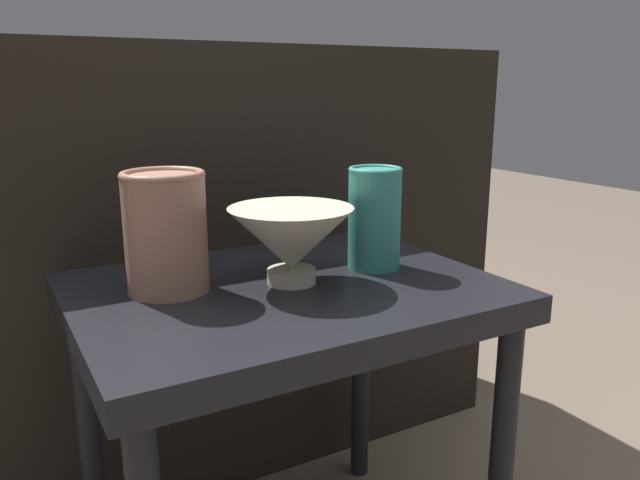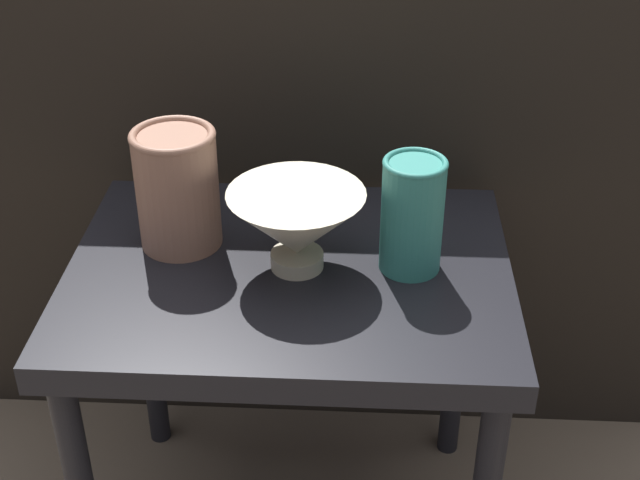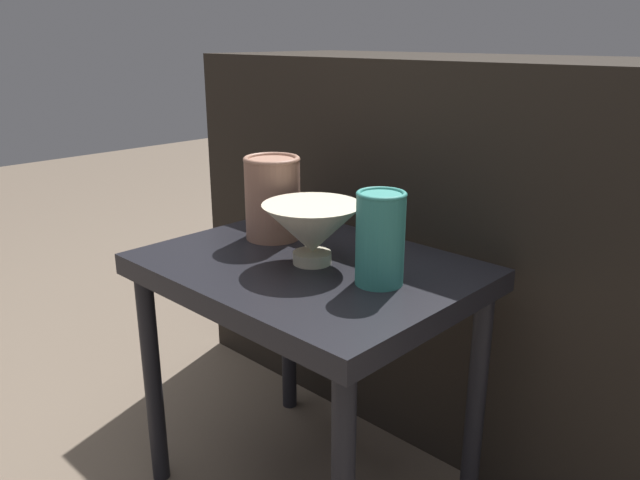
{
  "view_description": "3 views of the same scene",
  "coord_description": "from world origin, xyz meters",
  "views": [
    {
      "loc": [
        -0.38,
        -0.77,
        0.79
      ],
      "look_at": [
        0.05,
        -0.02,
        0.58
      ],
      "focal_mm": 35.0,
      "sensor_mm": 36.0,
      "label": 1
    },
    {
      "loc": [
        0.09,
        -0.98,
        1.17
      ],
      "look_at": [
        0.04,
        -0.02,
        0.56
      ],
      "focal_mm": 50.0,
      "sensor_mm": 36.0,
      "label": 2
    },
    {
      "loc": [
        0.76,
        -0.76,
        0.91
      ],
      "look_at": [
        0.04,
        -0.01,
        0.56
      ],
      "focal_mm": 35.0,
      "sensor_mm": 36.0,
      "label": 3
    }
  ],
  "objects": [
    {
      "name": "bowl",
      "position": [
        0.01,
        -0.0,
        0.58
      ],
      "size": [
        0.18,
        0.18,
        0.11
      ],
      "color": "beige",
      "rests_on": "table"
    },
    {
      "name": "couch_backdrop",
      "position": [
        0.0,
        0.52,
        0.43
      ],
      "size": [
        1.33,
        0.5,
        0.86
      ],
      "color": "black",
      "rests_on": "ground_plane"
    },
    {
      "name": "vase_textured_left",
      "position": [
        -0.15,
        0.05,
        0.6
      ],
      "size": [
        0.11,
        0.11,
        0.17
      ],
      "color": "#996B56",
      "rests_on": "table"
    },
    {
      "name": "vase_colorful_right",
      "position": [
        0.16,
        0.01,
        0.59
      ],
      "size": [
        0.08,
        0.08,
        0.16
      ],
      "color": "teal",
      "rests_on": "table"
    },
    {
      "name": "table",
      "position": [
        0.0,
        0.0,
        0.44
      ],
      "size": [
        0.59,
        0.45,
        0.51
      ],
      "color": "black",
      "rests_on": "ground_plane"
    }
  ]
}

